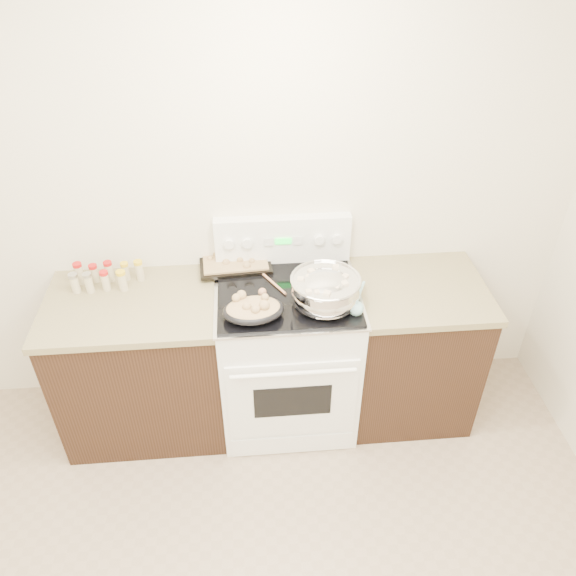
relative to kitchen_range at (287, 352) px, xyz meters
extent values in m
cube|color=silver|center=(-0.35, 0.35, 0.86)|extent=(4.00, 0.05, 2.70)
cube|color=black|center=(-0.83, 0.01, -0.05)|extent=(0.90, 0.64, 0.88)
cube|color=brown|center=(-0.83, 0.01, 0.41)|extent=(0.93, 0.67, 0.04)
cube|color=black|center=(0.73, 0.01, -0.05)|extent=(0.70, 0.64, 0.88)
cube|color=brown|center=(0.73, 0.01, 0.41)|extent=(0.73, 0.67, 0.04)
cube|color=white|center=(0.00, 0.00, -0.03)|extent=(0.76, 0.66, 0.92)
cube|color=white|center=(0.00, -0.34, -0.04)|extent=(0.70, 0.01, 0.55)
cube|color=black|center=(0.00, -0.35, -0.04)|extent=(0.42, 0.01, 0.22)
cylinder|color=white|center=(0.00, -0.38, 0.21)|extent=(0.65, 0.02, 0.02)
cube|color=white|center=(0.00, -0.34, -0.41)|extent=(0.70, 0.01, 0.14)
cube|color=silver|center=(0.00, 0.00, 0.44)|extent=(0.78, 0.68, 0.01)
cube|color=black|center=(0.00, 0.00, 0.45)|extent=(0.74, 0.64, 0.01)
cube|color=white|center=(0.00, 0.29, 0.59)|extent=(0.76, 0.07, 0.28)
cylinder|color=white|center=(-0.30, 0.24, 0.61)|extent=(0.06, 0.02, 0.06)
cylinder|color=white|center=(-0.20, 0.24, 0.61)|extent=(0.06, 0.02, 0.06)
cylinder|color=white|center=(0.20, 0.24, 0.61)|extent=(0.06, 0.02, 0.06)
cylinder|color=white|center=(0.30, 0.24, 0.61)|extent=(0.06, 0.02, 0.06)
cube|color=#19E533|center=(0.00, 0.25, 0.61)|extent=(0.09, 0.00, 0.04)
cube|color=silver|center=(-0.08, 0.25, 0.61)|extent=(0.05, 0.00, 0.05)
cube|color=silver|center=(0.08, 0.25, 0.61)|extent=(0.05, 0.00, 0.05)
ellipsoid|color=silver|center=(0.18, -0.13, 0.52)|extent=(0.45, 0.45, 0.21)
cylinder|color=silver|center=(0.18, -0.13, 0.46)|extent=(0.19, 0.19, 0.01)
torus|color=silver|center=(0.18, -0.13, 0.61)|extent=(0.36, 0.36, 0.02)
cylinder|color=silver|center=(0.18, -0.13, 0.55)|extent=(0.34, 0.34, 0.12)
cylinder|color=brown|center=(0.18, -0.13, 0.60)|extent=(0.32, 0.32, 0.00)
cube|color=beige|center=(0.27, -0.17, 0.60)|extent=(0.04, 0.04, 0.03)
cube|color=beige|center=(0.24, -0.11, 0.60)|extent=(0.04, 0.04, 0.03)
cube|color=beige|center=(0.05, -0.11, 0.60)|extent=(0.03, 0.03, 0.02)
cube|color=beige|center=(0.10, -0.10, 0.60)|extent=(0.03, 0.03, 0.02)
cube|color=beige|center=(0.22, -0.17, 0.60)|extent=(0.04, 0.04, 0.03)
cube|color=beige|center=(0.29, -0.11, 0.60)|extent=(0.04, 0.04, 0.03)
cube|color=beige|center=(0.23, -0.19, 0.60)|extent=(0.03, 0.03, 0.02)
cube|color=beige|center=(0.22, -0.07, 0.60)|extent=(0.02, 0.02, 0.02)
cube|color=beige|center=(0.06, -0.12, 0.60)|extent=(0.03, 0.03, 0.02)
cube|color=beige|center=(0.13, -0.23, 0.60)|extent=(0.03, 0.03, 0.02)
cube|color=beige|center=(0.25, -0.02, 0.60)|extent=(0.04, 0.04, 0.03)
cube|color=beige|center=(0.23, -0.15, 0.60)|extent=(0.03, 0.03, 0.02)
cube|color=beige|center=(0.09, -0.22, 0.60)|extent=(0.03, 0.03, 0.03)
cube|color=beige|center=(0.12, -0.05, 0.60)|extent=(0.04, 0.04, 0.03)
cube|color=beige|center=(0.17, -0.25, 0.60)|extent=(0.04, 0.04, 0.03)
cube|color=beige|center=(0.23, -0.14, 0.60)|extent=(0.03, 0.03, 0.02)
cube|color=beige|center=(0.22, -0.20, 0.60)|extent=(0.04, 0.04, 0.03)
ellipsoid|color=black|center=(-0.19, -0.20, 0.49)|extent=(0.33, 0.24, 0.08)
ellipsoid|color=tan|center=(-0.19, -0.20, 0.51)|extent=(0.30, 0.22, 0.06)
sphere|color=tan|center=(-0.13, -0.22, 0.54)|extent=(0.04, 0.04, 0.04)
sphere|color=tan|center=(-0.17, -0.25, 0.54)|extent=(0.04, 0.04, 0.04)
sphere|color=tan|center=(-0.27, -0.15, 0.54)|extent=(0.04, 0.04, 0.04)
sphere|color=tan|center=(-0.22, -0.23, 0.54)|extent=(0.04, 0.04, 0.04)
sphere|color=tan|center=(-0.13, -0.16, 0.54)|extent=(0.04, 0.04, 0.04)
sphere|color=tan|center=(-0.18, -0.25, 0.54)|extent=(0.05, 0.05, 0.05)
sphere|color=tan|center=(-0.13, -0.23, 0.54)|extent=(0.05, 0.05, 0.05)
sphere|color=tan|center=(-0.24, -0.13, 0.54)|extent=(0.05, 0.05, 0.05)
cube|color=black|center=(-0.27, 0.28, 0.46)|extent=(0.42, 0.31, 0.02)
cube|color=tan|center=(-0.27, 0.28, 0.48)|extent=(0.37, 0.26, 0.02)
sphere|color=tan|center=(-0.41, 0.29, 0.49)|extent=(0.03, 0.03, 0.03)
sphere|color=tan|center=(-0.32, 0.25, 0.49)|extent=(0.04, 0.04, 0.04)
sphere|color=tan|center=(-0.29, 0.29, 0.49)|extent=(0.04, 0.04, 0.04)
sphere|color=tan|center=(-0.18, 0.25, 0.49)|extent=(0.04, 0.04, 0.04)
sphere|color=tan|center=(-0.38, 0.34, 0.49)|extent=(0.04, 0.04, 0.04)
sphere|color=tan|center=(-0.25, 0.27, 0.49)|extent=(0.04, 0.04, 0.04)
sphere|color=tan|center=(-0.21, 0.20, 0.49)|extent=(0.04, 0.04, 0.04)
sphere|color=tan|center=(-0.26, 0.28, 0.49)|extent=(0.04, 0.04, 0.04)
sphere|color=tan|center=(-0.22, 0.29, 0.49)|extent=(0.04, 0.04, 0.04)
sphere|color=tan|center=(-0.33, 0.28, 0.49)|extent=(0.05, 0.05, 0.05)
cylinder|color=tan|center=(-0.08, 0.08, 0.46)|extent=(0.15, 0.24, 0.01)
sphere|color=tan|center=(-0.13, -0.02, 0.47)|extent=(0.04, 0.04, 0.04)
sphere|color=#91D0D8|center=(0.33, -0.22, 0.48)|extent=(0.08, 0.08, 0.08)
cylinder|color=#91D0D8|center=(0.37, -0.12, 0.51)|extent=(0.11, 0.24, 0.07)
cylinder|color=#BFB28C|center=(-1.12, 0.20, 0.49)|extent=(0.05, 0.05, 0.11)
cylinder|color=#B21414|center=(-1.12, 0.20, 0.55)|extent=(0.05, 0.05, 0.02)
cylinder|color=#BFB28C|center=(-1.05, 0.21, 0.47)|extent=(0.04, 0.04, 0.09)
cylinder|color=#B21414|center=(-1.05, 0.21, 0.53)|extent=(0.05, 0.05, 0.02)
cylinder|color=#BFB28C|center=(-0.96, 0.21, 0.48)|extent=(0.04, 0.04, 0.10)
cylinder|color=#B21414|center=(-0.96, 0.21, 0.54)|extent=(0.05, 0.05, 0.02)
cylinder|color=#BFB28C|center=(-0.88, 0.21, 0.47)|extent=(0.04, 0.04, 0.09)
cylinder|color=gold|center=(-0.88, 0.21, 0.53)|extent=(0.04, 0.04, 0.02)
cylinder|color=#BFB28C|center=(-0.80, 0.20, 0.48)|extent=(0.04, 0.04, 0.11)
cylinder|color=gold|center=(-0.80, 0.20, 0.54)|extent=(0.05, 0.05, 0.02)
cylinder|color=#BFB28C|center=(-1.13, 0.12, 0.48)|extent=(0.05, 0.05, 0.10)
cylinder|color=#B2B2B7|center=(-1.13, 0.12, 0.54)|extent=(0.05, 0.05, 0.02)
cylinder|color=#BFB28C|center=(-1.05, 0.11, 0.48)|extent=(0.04, 0.04, 0.10)
cylinder|color=#B2B2B7|center=(-1.05, 0.11, 0.54)|extent=(0.05, 0.05, 0.02)
cylinder|color=#BFB28C|center=(-0.97, 0.12, 0.48)|extent=(0.04, 0.04, 0.10)
cylinder|color=#B21414|center=(-0.97, 0.12, 0.54)|extent=(0.05, 0.05, 0.02)
cylinder|color=#BFB28C|center=(-0.88, 0.12, 0.48)|extent=(0.05, 0.05, 0.10)
cylinder|color=gold|center=(-0.88, 0.12, 0.54)|extent=(0.05, 0.05, 0.02)
camera|label=1|loc=(-0.20, -2.38, 2.26)|focal=35.00mm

